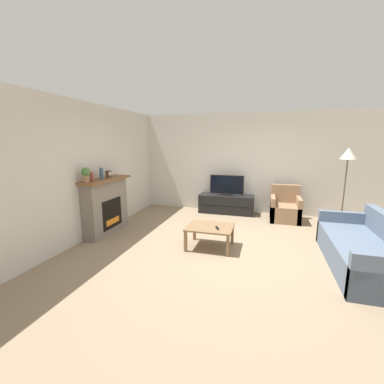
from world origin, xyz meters
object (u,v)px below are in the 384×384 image
object	(u,v)px
potted_plant	(86,174)
armchair	(285,209)
fireplace	(106,205)
mantel_vase_centre_left	(101,174)
mantel_vase_left	(92,177)
tv	(227,186)
couch	(366,251)
floor_lamp	(348,162)
remote	(217,228)
tv_stand	(226,204)
coffee_table	(210,229)
mantel_clock	(108,174)

from	to	relation	value
potted_plant	armchair	bearing A→B (deg)	34.41
fireplace	mantel_vase_centre_left	bearing A→B (deg)	-80.55
mantel_vase_left	tv	distance (m)	3.50
mantel_vase_left	couch	size ratio (longest dim) A/B	0.09
mantel_vase_centre_left	floor_lamp	xyz separation A→B (m)	(4.77, 1.23, 0.25)
armchair	remote	bearing A→B (deg)	-119.41
remote	mantel_vase_left	bearing A→B (deg)	160.64
mantel_vase_centre_left	remote	xyz separation A→B (m)	(2.46, -0.19, -0.87)
tv_stand	fireplace	bearing A→B (deg)	-135.03
mantel_vase_left	floor_lamp	xyz separation A→B (m)	(4.77, 1.53, 0.28)
mantel_vase_centre_left	remote	distance (m)	2.61
tv	armchair	world-z (taller)	tv
coffee_table	tv_stand	bearing A→B (deg)	91.73
mantel_vase_left	potted_plant	bearing A→B (deg)	-90.00
mantel_clock	remote	world-z (taller)	mantel_clock
mantel_vase_left	potted_plant	distance (m)	0.18
fireplace	mantel_vase_centre_left	xyz separation A→B (m)	(0.02, -0.10, 0.69)
fireplace	mantel_vase_left	size ratio (longest dim) A/B	6.98
mantel_clock	remote	distance (m)	2.63
mantel_vase_left	mantel_vase_centre_left	world-z (taller)	mantel_vase_centre_left
mantel_clock	tv	distance (m)	3.11
mantel_clock	coffee_table	xyz separation A→B (m)	(2.30, -0.34, -0.89)
couch	mantel_clock	bearing A→B (deg)	174.67
mantel_vase_centre_left	tv_stand	distance (m)	3.40
tv	armchair	size ratio (longest dim) A/B	1.06
tv	potted_plant	bearing A→B (deg)	-128.39
mantel_vase_left	floor_lamp	bearing A→B (deg)	17.79
coffee_table	couch	world-z (taller)	couch
tv	couch	size ratio (longest dim) A/B	0.43
mantel_clock	potted_plant	world-z (taller)	potted_plant
coffee_table	couch	bearing A→B (deg)	-2.54
mantel_vase_left	coffee_table	xyz separation A→B (m)	(2.31, 0.20, -0.91)
coffee_table	remote	size ratio (longest dim) A/B	5.40
fireplace	mantel_vase_left	distance (m)	0.78
mantel_vase_left	armchair	size ratio (longest dim) A/B	0.23
tv_stand	coffee_table	world-z (taller)	tv_stand
remote	coffee_table	bearing A→B (deg)	128.26
tv_stand	tv	size ratio (longest dim) A/B	1.61
tv	remote	distance (m)	2.56
potted_plant	tv	xyz separation A→B (m)	(2.23, 2.82, -0.58)
potted_plant	coffee_table	distance (m)	2.53
mantel_vase_centre_left	potted_plant	world-z (taller)	potted_plant
mantel_clock	potted_plant	bearing A→B (deg)	-90.06
floor_lamp	remote	bearing A→B (deg)	-148.59
potted_plant	tv_stand	xyz separation A→B (m)	(2.23, 2.82, -1.09)
armchair	couch	size ratio (longest dim) A/B	0.41
remote	floor_lamp	xyz separation A→B (m)	(2.31, 1.41, 1.13)
tv_stand	coffee_table	xyz separation A→B (m)	(0.07, -2.45, 0.10)
mantel_vase_left	couch	distance (m)	4.88
mantel_vase_centre_left	floor_lamp	world-z (taller)	floor_lamp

